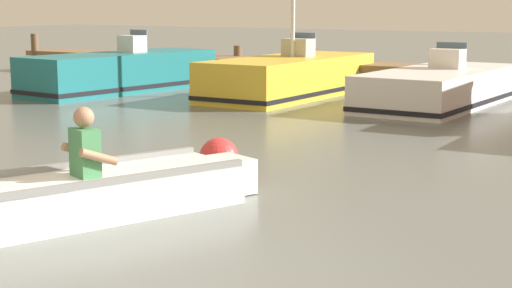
{
  "coord_description": "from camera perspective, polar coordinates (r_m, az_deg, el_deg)",
  "views": [
    {
      "loc": [
        4.45,
        -4.95,
        2.26
      ],
      "look_at": [
        -0.75,
        3.32,
        0.55
      ],
      "focal_mm": 56.38,
      "sensor_mm": 36.0,
      "label": 1
    }
  ],
  "objects": [
    {
      "name": "moored_boat_white",
      "position": [
        18.54,
        12.93,
        3.88
      ],
      "size": [
        2.18,
        5.45,
        1.39
      ],
      "color": "white",
      "rests_on": "ground"
    },
    {
      "name": "rowboat_with_person",
      "position": [
        8.9,
        -10.65,
        -3.29
      ],
      "size": [
        2.12,
        3.62,
        1.19
      ],
      "color": "white",
      "rests_on": "ground"
    },
    {
      "name": "moored_boat_yellow",
      "position": [
        19.87,
        2.42,
        4.75
      ],
      "size": [
        2.08,
        5.57,
        4.55
      ],
      "color": "gold",
      "rests_on": "ground"
    },
    {
      "name": "ground_plane",
      "position": [
        7.03,
        -9.39,
        -8.96
      ],
      "size": [
        120.0,
        120.0,
        0.0
      ],
      "primitive_type": "plane",
      "color": "slate"
    },
    {
      "name": "wooden_dock",
      "position": [
        24.02,
        -2.26,
        5.98
      ],
      "size": [
        15.37,
        1.64,
        1.27
      ],
      "color": "brown",
      "rests_on": "ground"
    },
    {
      "name": "moored_boat_teal",
      "position": [
        21.26,
        -9.54,
        4.99
      ],
      "size": [
        2.31,
        5.7,
        1.58
      ],
      "color": "#1E727A",
      "rests_on": "ground"
    },
    {
      "name": "mooring_buoy",
      "position": [
        10.57,
        -2.65,
        -0.97
      ],
      "size": [
        0.52,
        0.52,
        0.52
      ],
      "primitive_type": "sphere",
      "color": "red",
      "rests_on": "ground"
    }
  ]
}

